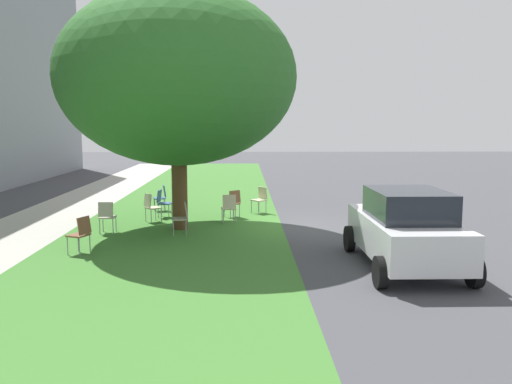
{
  "coord_description": "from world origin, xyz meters",
  "views": [
    {
      "loc": [
        -14.97,
        1.33,
        3.01
      ],
      "look_at": [
        0.4,
        0.95,
        0.97
      ],
      "focal_mm": 36.69,
      "sensor_mm": 36.0,
      "label": 1
    }
  ],
  "objects_px": {
    "chair_3": "(229,206)",
    "parked_car": "(406,228)",
    "chair_8": "(161,196)",
    "chair_6": "(260,198)",
    "chair_7": "(233,201)",
    "chair_0": "(151,205)",
    "street_tree": "(177,78)",
    "chair_1": "(182,216)",
    "chair_2": "(163,201)",
    "chair_5": "(81,232)",
    "chair_4": "(107,215)"
  },
  "relations": [
    {
      "from": "chair_2",
      "to": "chair_4",
      "type": "height_order",
      "value": "same"
    },
    {
      "from": "street_tree",
      "to": "chair_0",
      "type": "bearing_deg",
      "value": 44.64
    },
    {
      "from": "street_tree",
      "to": "chair_3",
      "type": "relative_size",
      "value": 7.6
    },
    {
      "from": "street_tree",
      "to": "chair_1",
      "type": "bearing_deg",
      "value": -169.12
    },
    {
      "from": "chair_0",
      "to": "chair_5",
      "type": "relative_size",
      "value": 1.0
    },
    {
      "from": "chair_0",
      "to": "chair_4",
      "type": "bearing_deg",
      "value": 149.98
    },
    {
      "from": "chair_0",
      "to": "chair_3",
      "type": "relative_size",
      "value": 1.0
    },
    {
      "from": "chair_6",
      "to": "chair_8",
      "type": "bearing_deg",
      "value": 81.13
    },
    {
      "from": "street_tree",
      "to": "chair_3",
      "type": "bearing_deg",
      "value": -59.4
    },
    {
      "from": "chair_1",
      "to": "chair_7",
      "type": "xyz_separation_m",
      "value": [
        2.57,
        -1.33,
        0.0
      ]
    },
    {
      "from": "chair_8",
      "to": "street_tree",
      "type": "bearing_deg",
      "value": -162.09
    },
    {
      "from": "chair_2",
      "to": "chair_8",
      "type": "height_order",
      "value": "same"
    },
    {
      "from": "chair_2",
      "to": "chair_5",
      "type": "xyz_separation_m",
      "value": [
        -4.79,
        1.15,
        0.0
      ]
    },
    {
      "from": "chair_7",
      "to": "chair_0",
      "type": "bearing_deg",
      "value": 107.05
    },
    {
      "from": "chair_1",
      "to": "chair_6",
      "type": "xyz_separation_m",
      "value": [
        3.4,
        -2.23,
        0.0
      ]
    },
    {
      "from": "parked_car",
      "to": "chair_6",
      "type": "bearing_deg",
      "value": 22.42
    },
    {
      "from": "chair_1",
      "to": "parked_car",
      "type": "distance_m",
      "value": 6.07
    },
    {
      "from": "street_tree",
      "to": "chair_4",
      "type": "height_order",
      "value": "street_tree"
    },
    {
      "from": "chair_2",
      "to": "parked_car",
      "type": "bearing_deg",
      "value": -135.65
    },
    {
      "from": "chair_5",
      "to": "parked_car",
      "type": "distance_m",
      "value": 7.24
    },
    {
      "from": "chair_7",
      "to": "chair_8",
      "type": "relative_size",
      "value": 1.0
    },
    {
      "from": "chair_3",
      "to": "parked_car",
      "type": "distance_m",
      "value": 6.29
    },
    {
      "from": "chair_6",
      "to": "parked_car",
      "type": "height_order",
      "value": "parked_car"
    },
    {
      "from": "chair_8",
      "to": "chair_6",
      "type": "bearing_deg",
      "value": -98.87
    },
    {
      "from": "chair_4",
      "to": "chair_6",
      "type": "height_order",
      "value": "same"
    },
    {
      "from": "street_tree",
      "to": "chair_5",
      "type": "distance_m",
      "value": 5.09
    },
    {
      "from": "chair_5",
      "to": "chair_1",
      "type": "bearing_deg",
      "value": -45.25
    },
    {
      "from": "chair_8",
      "to": "parked_car",
      "type": "xyz_separation_m",
      "value": [
        -7.31,
        -6.19,
        0.32
      ]
    },
    {
      "from": "chair_3",
      "to": "parked_car",
      "type": "xyz_separation_m",
      "value": [
        -4.99,
        -3.8,
        0.32
      ]
    },
    {
      "from": "chair_1",
      "to": "chair_8",
      "type": "height_order",
      "value": "same"
    },
    {
      "from": "chair_2",
      "to": "chair_5",
      "type": "distance_m",
      "value": 4.92
    },
    {
      "from": "chair_8",
      "to": "chair_7",
      "type": "bearing_deg",
      "value": -118.48
    },
    {
      "from": "street_tree",
      "to": "chair_5",
      "type": "bearing_deg",
      "value": 146.0
    },
    {
      "from": "street_tree",
      "to": "chair_3",
      "type": "distance_m",
      "value": 4.06
    },
    {
      "from": "chair_4",
      "to": "chair_5",
      "type": "height_order",
      "value": "same"
    },
    {
      "from": "chair_7",
      "to": "parked_car",
      "type": "xyz_separation_m",
      "value": [
        -5.96,
        -3.7,
        0.32
      ]
    },
    {
      "from": "chair_5",
      "to": "chair_2",
      "type": "bearing_deg",
      "value": -13.52
    },
    {
      "from": "chair_7",
      "to": "parked_car",
      "type": "height_order",
      "value": "parked_car"
    },
    {
      "from": "chair_1",
      "to": "chair_8",
      "type": "xyz_separation_m",
      "value": [
        3.93,
        1.16,
        0.0
      ]
    },
    {
      "from": "chair_5",
      "to": "chair_7",
      "type": "xyz_separation_m",
      "value": [
        4.65,
        -3.42,
        0.0
      ]
    },
    {
      "from": "street_tree",
      "to": "chair_2",
      "type": "distance_m",
      "value": 4.27
    },
    {
      "from": "chair_4",
      "to": "parked_car",
      "type": "height_order",
      "value": "parked_car"
    },
    {
      "from": "chair_3",
      "to": "street_tree",
      "type": "bearing_deg",
      "value": 120.6
    },
    {
      "from": "chair_4",
      "to": "chair_8",
      "type": "bearing_deg",
      "value": -13.86
    },
    {
      "from": "street_tree",
      "to": "chair_7",
      "type": "relative_size",
      "value": 7.6
    },
    {
      "from": "chair_1",
      "to": "chair_3",
      "type": "bearing_deg",
      "value": -37.13
    },
    {
      "from": "street_tree",
      "to": "chair_8",
      "type": "xyz_separation_m",
      "value": [
        3.13,
        1.01,
        -3.73
      ]
    },
    {
      "from": "street_tree",
      "to": "chair_8",
      "type": "bearing_deg",
      "value": 17.91
    },
    {
      "from": "street_tree",
      "to": "chair_0",
      "type": "xyz_separation_m",
      "value": [
        1.01,
        1.0,
        -3.73
      ]
    },
    {
      "from": "chair_4",
      "to": "chair_3",
      "type": "bearing_deg",
      "value": -67.05
    }
  ]
}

